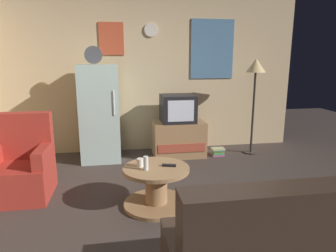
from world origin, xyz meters
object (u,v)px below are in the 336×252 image
at_px(mug_ceramic_white, 140,163).
at_px(armchair, 21,168).
at_px(standing_lamp, 256,73).
at_px(wine_glass, 146,163).
at_px(tv_stand, 179,139).
at_px(fridge, 100,113).
at_px(coffee_table, 156,187).
at_px(book_stack, 218,152).
at_px(crt_tv, 178,108).
at_px(remote_control, 169,165).

relative_size(mug_ceramic_white, armchair, 0.09).
bearing_deg(standing_lamp, wine_glass, -139.26).
relative_size(tv_stand, standing_lamp, 0.53).
xyz_separation_m(fridge, coffee_table, (0.67, -1.71, -0.53)).
bearing_deg(standing_lamp, book_stack, -174.10).
height_order(fridge, wine_glass, fridge).
height_order(armchair, book_stack, armchair).
height_order(fridge, crt_tv, fridge).
xyz_separation_m(tv_stand, coffee_table, (-0.59, -1.69, -0.07)).
bearing_deg(wine_glass, tv_stand, 68.13).
distance_m(standing_lamp, book_stack, 1.43).
distance_m(coffee_table, mug_ceramic_white, 0.32).
bearing_deg(remote_control, wine_glass, -148.82).
bearing_deg(standing_lamp, coffee_table, -138.65).
distance_m(tv_stand, wine_glass, 1.91).
relative_size(crt_tv, wine_glass, 3.60).
distance_m(coffee_table, remote_control, 0.27).
relative_size(fridge, tv_stand, 2.11).
distance_m(standing_lamp, wine_glass, 2.72).
distance_m(crt_tv, mug_ceramic_white, 1.82).
relative_size(wine_glass, book_stack, 0.72).
distance_m(standing_lamp, mug_ceramic_white, 2.70).
bearing_deg(remote_control, standing_lamp, 59.36).
xyz_separation_m(mug_ceramic_white, remote_control, (0.31, -0.04, -0.03)).
height_order(fridge, tv_stand, fridge).
height_order(tv_stand, mug_ceramic_white, tv_stand).
bearing_deg(fridge, coffee_table, -68.74).
bearing_deg(crt_tv, standing_lamp, -2.97).
bearing_deg(mug_ceramic_white, book_stack, 47.22).
relative_size(fridge, book_stack, 8.45).
bearing_deg(wine_glass, book_stack, 50.32).
bearing_deg(mug_ceramic_white, tv_stand, 65.32).
bearing_deg(book_stack, armchair, -159.49).
xyz_separation_m(mug_ceramic_white, armchair, (-1.37, 0.48, -0.15)).
bearing_deg(coffee_table, standing_lamp, 41.35).
bearing_deg(wine_glass, remote_control, 15.36).
height_order(standing_lamp, coffee_table, standing_lamp).
bearing_deg(fridge, book_stack, -4.49).
bearing_deg(tv_stand, fridge, 179.15).
height_order(coffee_table, armchair, armchair).
bearing_deg(armchair, tv_stand, 28.76).
bearing_deg(crt_tv, coffee_table, -108.68).
height_order(crt_tv, mug_ceramic_white, crt_tv).
height_order(mug_ceramic_white, remote_control, mug_ceramic_white).
bearing_deg(mug_ceramic_white, fridge, 106.80).
bearing_deg(mug_ceramic_white, crt_tv, 65.83).
height_order(tv_stand, remote_control, tv_stand).
xyz_separation_m(remote_control, book_stack, (1.09, 1.55, -0.39)).
bearing_deg(coffee_table, fridge, 111.26).
relative_size(wine_glass, mug_ceramic_white, 1.67).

